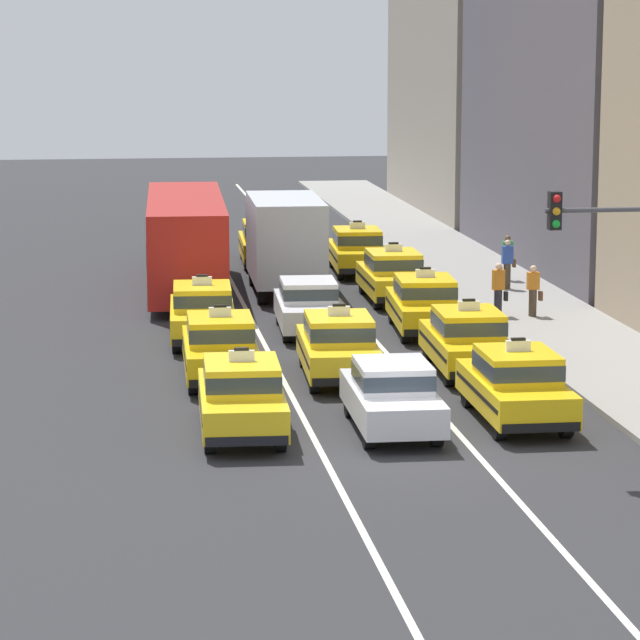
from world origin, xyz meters
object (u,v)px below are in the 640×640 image
at_px(bus_left_fourth, 186,239).
at_px(pedestrian_far_corner, 508,258).
at_px(taxi_right_second, 467,340).
at_px(sedan_center_third, 308,304).
at_px(taxi_right_fifth, 357,250).
at_px(pedestrian_by_storefront, 507,264).
at_px(taxi_right_fourth, 393,275).
at_px(pedestrian_trailing, 499,290).
at_px(taxi_center_second, 338,345).
at_px(taxi_right_nearest, 516,384).
at_px(pedestrian_near_crosswalk, 533,291).
at_px(traffic_light_pole, 632,278).
at_px(box_truck_center_fourth, 284,240).
at_px(taxi_center_fifth, 265,242).
at_px(taxi_left_third, 202,312).
at_px(taxi_left_nearest, 242,395).
at_px(sedan_center_nearest, 392,394).
at_px(taxi_right_third, 424,303).
at_px(sedan_left_fifth, 180,235).
at_px(taxi_left_second, 220,347).

height_order(bus_left_fourth, pedestrian_far_corner, bus_left_fourth).
bearing_deg(taxi_right_second, sedan_center_third, 119.02).
xyz_separation_m(taxi_right_fifth, pedestrian_by_storefront, (4.31, -5.02, 0.10)).
height_order(sedan_center_third, taxi_right_fourth, taxi_right_fourth).
xyz_separation_m(pedestrian_by_storefront, pedestrian_trailing, (-1.56, -5.09, -0.02)).
relative_size(taxi_center_second, taxi_right_nearest, 1.01).
bearing_deg(pedestrian_near_crosswalk, traffic_light_pole, -98.52).
height_order(taxi_right_fourth, pedestrian_near_crosswalk, taxi_right_fourth).
relative_size(box_truck_center_fourth, taxi_center_fifth, 1.52).
bearing_deg(pedestrian_near_crosswalk, taxi_left_third, -168.71).
bearing_deg(taxi_left_nearest, sedan_center_nearest, -3.00).
distance_m(taxi_right_third, taxi_right_fifth, 11.72).
xyz_separation_m(taxi_right_third, pedestrian_by_storefront, (4.18, 6.70, 0.10)).
relative_size(sedan_left_fifth, taxi_center_fifth, 0.95).
distance_m(taxi_left_second, taxi_center_fifth, 20.37).
bearing_deg(taxi_center_fifth, pedestrian_by_storefront, -46.33).
xyz_separation_m(pedestrian_far_corner, traffic_light_pole, (-3.40, -23.04, 2.89)).
xyz_separation_m(taxi_left_third, pedestrian_by_storefront, (10.70, 7.26, 0.10)).
height_order(taxi_left_second, taxi_right_fifth, same).
xyz_separation_m(sedan_center_third, taxi_right_nearest, (3.26, -11.36, 0.03)).
height_order(sedan_center_nearest, taxi_center_second, taxi_center_second).
bearing_deg(taxi_right_third, pedestrian_trailing, 31.48).
bearing_deg(taxi_right_second, taxi_right_fourth, 89.58).
relative_size(sedan_center_nearest, box_truck_center_fourth, 0.62).
bearing_deg(sedan_center_nearest, pedestrian_near_crosswalk, 62.50).
xyz_separation_m(sedan_center_nearest, taxi_right_nearest, (2.92, 0.47, 0.03)).
distance_m(taxi_left_nearest, taxi_right_nearest, 6.23).
bearing_deg(taxi_left_third, taxi_left_nearest, -88.96).
height_order(sedan_center_third, pedestrian_far_corner, pedestrian_far_corner).
relative_size(sedan_center_third, pedestrian_trailing, 2.68).
height_order(taxi_left_third, taxi_right_third, same).
distance_m(sedan_left_fifth, taxi_right_nearest, 28.84).
distance_m(taxi_center_fifth, traffic_light_pole, 29.47).
xyz_separation_m(taxi_right_second, traffic_light_pole, (1.28, -8.91, 2.94)).
bearing_deg(taxi_left_third, taxi_center_fifth, 77.60).
relative_size(taxi_right_third, pedestrian_far_corner, 2.95).
relative_size(taxi_right_fifth, pedestrian_by_storefront, 2.79).
relative_size(sedan_left_fifth, pedestrian_trailing, 2.70).
relative_size(taxi_left_nearest, taxi_center_second, 1.00).
bearing_deg(pedestrian_near_crosswalk, taxi_right_fifth, 110.36).
relative_size(taxi_left_nearest, sedan_center_nearest, 1.07).
xyz_separation_m(taxi_right_third, taxi_right_fourth, (0.08, 5.59, 0.00)).
relative_size(taxi_right_nearest, traffic_light_pole, 0.82).
xyz_separation_m(taxi_left_third, taxi_right_second, (6.51, -5.06, 0.00)).
relative_size(taxi_right_nearest, pedestrian_by_storefront, 2.75).
bearing_deg(taxi_right_second, pedestrian_trailing, 70.00).
bearing_deg(pedestrian_far_corner, sedan_center_third, -134.85).
bearing_deg(sedan_center_third, pedestrian_far_corner, 45.15).
height_order(taxi_right_nearest, pedestrian_trailing, taxi_right_nearest).
relative_size(taxi_right_third, pedestrian_trailing, 2.86).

